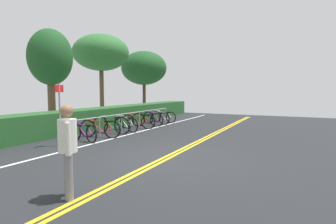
{
  "coord_description": "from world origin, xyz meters",
  "views": [
    {
      "loc": [
        -6.73,
        -3.33,
        1.88
      ],
      "look_at": [
        4.11,
        1.93,
        0.91
      ],
      "focal_mm": 29.58,
      "sensor_mm": 36.0,
      "label": 1
    }
  ],
  "objects_px": {
    "pedestrian": "(68,145)",
    "bicycle_1": "(100,129)",
    "bicycle_5": "(147,120)",
    "tree_far_right": "(101,53)",
    "bicycle_0": "(84,132)",
    "tree_extra": "(144,68)",
    "bicycle_2": "(111,125)",
    "bicycle_7": "(163,117)",
    "bicycle_6": "(156,118)",
    "tree_mid": "(50,58)",
    "bicycle_3": "(126,124)",
    "sign_post_near": "(60,108)",
    "bike_rack": "(131,117)",
    "bicycle_4": "(137,121)"
  },
  "relations": [
    {
      "from": "sign_post_near",
      "to": "bike_rack",
      "type": "bearing_deg",
      "value": 0.2
    },
    {
      "from": "bicycle_5",
      "to": "bicycle_6",
      "type": "height_order",
      "value": "bicycle_5"
    },
    {
      "from": "bicycle_6",
      "to": "sign_post_near",
      "type": "bearing_deg",
      "value": 179.53
    },
    {
      "from": "tree_mid",
      "to": "bicycle_1",
      "type": "bearing_deg",
      "value": -102.67
    },
    {
      "from": "bicycle_0",
      "to": "tree_extra",
      "type": "distance_m",
      "value": 12.21
    },
    {
      "from": "bicycle_5",
      "to": "sign_post_near",
      "type": "distance_m",
      "value": 5.72
    },
    {
      "from": "bicycle_1",
      "to": "bicycle_2",
      "type": "bearing_deg",
      "value": 11.09
    },
    {
      "from": "bicycle_4",
      "to": "tree_far_right",
      "type": "bearing_deg",
      "value": 59.4
    },
    {
      "from": "bicycle_5",
      "to": "tree_far_right",
      "type": "distance_m",
      "value": 5.91
    },
    {
      "from": "bicycle_1",
      "to": "sign_post_near",
      "type": "relative_size",
      "value": 0.85
    },
    {
      "from": "bike_rack",
      "to": "bicycle_2",
      "type": "height_order",
      "value": "bike_rack"
    },
    {
      "from": "bicycle_0",
      "to": "tree_far_right",
      "type": "xyz_separation_m",
      "value": [
        6.15,
        4.16,
        3.85
      ]
    },
    {
      "from": "bicycle_4",
      "to": "tree_extra",
      "type": "bearing_deg",
      "value": 28.53
    },
    {
      "from": "bicycle_2",
      "to": "bicycle_7",
      "type": "xyz_separation_m",
      "value": [
        4.74,
        -0.13,
        -0.05
      ]
    },
    {
      "from": "bike_rack",
      "to": "bicycle_3",
      "type": "distance_m",
      "value": 0.61
    },
    {
      "from": "bicycle_2",
      "to": "bicycle_6",
      "type": "bearing_deg",
      "value": -2.19
    },
    {
      "from": "bicycle_6",
      "to": "tree_extra",
      "type": "bearing_deg",
      "value": 36.32
    },
    {
      "from": "bicycle_2",
      "to": "bicycle_5",
      "type": "relative_size",
      "value": 1.14
    },
    {
      "from": "bicycle_1",
      "to": "bicycle_7",
      "type": "height_order",
      "value": "bicycle_1"
    },
    {
      "from": "pedestrian",
      "to": "bicycle_1",
      "type": "bearing_deg",
      "value": 34.85
    },
    {
      "from": "bicycle_3",
      "to": "bicycle_4",
      "type": "height_order",
      "value": "bicycle_4"
    },
    {
      "from": "sign_post_near",
      "to": "tree_extra",
      "type": "bearing_deg",
      "value": 18.03
    },
    {
      "from": "bicycle_2",
      "to": "bicycle_5",
      "type": "height_order",
      "value": "bicycle_2"
    },
    {
      "from": "bicycle_3",
      "to": "pedestrian",
      "type": "distance_m",
      "value": 7.86
    },
    {
      "from": "bicycle_2",
      "to": "tree_mid",
      "type": "distance_m",
      "value": 4.48
    },
    {
      "from": "bicycle_1",
      "to": "bicycle_4",
      "type": "xyz_separation_m",
      "value": [
        2.82,
        0.02,
        -0.0
      ]
    },
    {
      "from": "bicycle_5",
      "to": "bicycle_7",
      "type": "xyz_separation_m",
      "value": [
        1.97,
        0.07,
        -0.02
      ]
    },
    {
      "from": "bicycle_3",
      "to": "tree_mid",
      "type": "distance_m",
      "value": 4.73
    },
    {
      "from": "bicycle_0",
      "to": "tree_extra",
      "type": "xyz_separation_m",
      "value": [
        11.07,
        3.99,
        3.25
      ]
    },
    {
      "from": "bicycle_2",
      "to": "pedestrian",
      "type": "relative_size",
      "value": 1.14
    },
    {
      "from": "bicycle_4",
      "to": "bicycle_7",
      "type": "distance_m",
      "value": 2.89
    },
    {
      "from": "bicycle_0",
      "to": "bicycle_2",
      "type": "relative_size",
      "value": 0.89
    },
    {
      "from": "bicycle_1",
      "to": "bicycle_2",
      "type": "relative_size",
      "value": 0.96
    },
    {
      "from": "bike_rack",
      "to": "bicycle_3",
      "type": "bearing_deg",
      "value": -172.44
    },
    {
      "from": "pedestrian",
      "to": "tree_extra",
      "type": "xyz_separation_m",
      "value": [
        15.34,
        7.61,
        2.63
      ]
    },
    {
      "from": "bicycle_2",
      "to": "tree_far_right",
      "type": "bearing_deg",
      "value": 42.89
    },
    {
      "from": "bicycle_0",
      "to": "bicycle_4",
      "type": "bearing_deg",
      "value": -0.53
    },
    {
      "from": "bicycle_5",
      "to": "tree_far_right",
      "type": "relative_size",
      "value": 0.31
    },
    {
      "from": "tree_mid",
      "to": "tree_far_right",
      "type": "height_order",
      "value": "tree_far_right"
    },
    {
      "from": "pedestrian",
      "to": "sign_post_near",
      "type": "height_order",
      "value": "sign_post_near"
    },
    {
      "from": "bicycle_7",
      "to": "sign_post_near",
      "type": "xyz_separation_m",
      "value": [
        -7.61,
        0.04,
        0.95
      ]
    },
    {
      "from": "bicycle_0",
      "to": "sign_post_near",
      "type": "xyz_separation_m",
      "value": [
        -1.04,
        0.05,
        0.95
      ]
    },
    {
      "from": "bicycle_5",
      "to": "bicycle_1",
      "type": "bearing_deg",
      "value": 179.95
    },
    {
      "from": "bicycle_7",
      "to": "pedestrian",
      "type": "relative_size",
      "value": 1.03
    },
    {
      "from": "bicycle_1",
      "to": "bicycle_5",
      "type": "height_order",
      "value": "bicycle_1"
    },
    {
      "from": "bicycle_3",
      "to": "tree_far_right",
      "type": "distance_m",
      "value": 6.64
    },
    {
      "from": "sign_post_near",
      "to": "tree_mid",
      "type": "bearing_deg",
      "value": 51.89
    },
    {
      "from": "tree_far_right",
      "to": "bike_rack",
      "type": "bearing_deg",
      "value": -125.4
    },
    {
      "from": "bike_rack",
      "to": "tree_far_right",
      "type": "bearing_deg",
      "value": 54.6
    },
    {
      "from": "tree_far_right",
      "to": "tree_mid",
      "type": "bearing_deg",
      "value": -171.26
    }
  ]
}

